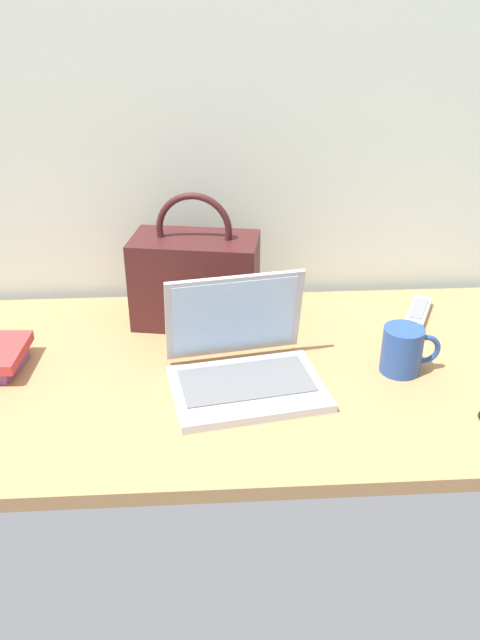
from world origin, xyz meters
name	(u,v)px	position (x,y,z in m)	size (l,w,h in m)	color
desk	(235,374)	(0.00, 0.00, 0.01)	(1.60, 0.76, 0.03)	#A87A4C
laptop	(243,362)	(0.01, -0.05, 0.08)	(0.34, 0.31, 0.22)	#B2B5BA
coffee_mug	(403,349)	(0.36, -0.03, 0.08)	(0.13, 0.09, 0.10)	#26478C
remote_control_near	(418,312)	(0.48, 0.22, 0.04)	(0.11, 0.16, 0.02)	#B7B7B7
handbag	(196,278)	(-0.08, 0.23, 0.15)	(0.32, 0.21, 0.33)	#3F1919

